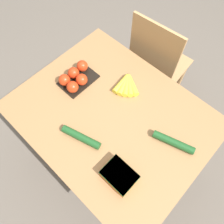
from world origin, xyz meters
The scene contains 8 objects.
ground_plane centered at (0.00, 0.00, 0.00)m, with size 12.00×12.00×0.00m, color #665B51.
dining_table centered at (0.00, 0.00, 0.63)m, with size 1.14×0.91×0.73m.
chair centered at (-0.14, 0.67, 0.49)m, with size 0.45×0.43×0.96m.
banana_bunch centered at (-0.07, 0.21, 0.75)m, with size 0.16×0.17×0.04m.
tomato_pack centered at (-0.33, 0.02, 0.77)m, with size 0.16×0.24×0.08m.
carrot_bag centered at (0.28, -0.24, 0.77)m, with size 0.17×0.13×0.06m.
cucumber_near centered at (-0.02, -0.23, 0.75)m, with size 0.24×0.10×0.04m.
cucumber_far centered at (0.37, 0.10, 0.75)m, with size 0.24×0.11×0.04m.
Camera 1 is at (0.40, -0.42, 1.89)m, focal length 35.00 mm.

